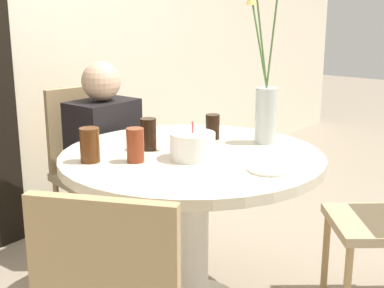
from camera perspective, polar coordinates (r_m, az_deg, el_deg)
The scene contains 11 objects.
wall_back at distance 3.07m, azimuth -19.42°, elevation 13.48°, with size 8.00×0.05×2.60m.
dining_table at distance 2.26m, azimuth 0.00°, elevation -4.62°, with size 1.10×1.10×0.72m.
chair_left_flank at distance 2.99m, azimuth -10.84°, elevation -1.69°, with size 0.48×0.48×0.88m.
birthday_cake at distance 2.13m, azimuth 0.07°, elevation -0.18°, with size 0.18×0.18×0.15m.
flower_vase at distance 2.35m, azimuth 7.84°, elevation 5.69°, with size 0.22×0.21×0.79m.
side_plate at distance 2.01m, azimuth 8.32°, elevation -2.70°, with size 0.17×0.17×0.01m.
drink_glass_0 at distance 2.44m, azimuth 2.21°, elevation 1.85°, with size 0.06×0.06×0.11m.
drink_glass_1 at distance 2.12m, azimuth -10.86°, elevation -0.11°, with size 0.08×0.08×0.14m.
drink_glass_2 at distance 2.09m, azimuth -6.07°, elevation -0.12°, with size 0.07×0.07×0.13m.
drink_glass_3 at distance 2.26m, azimuth -4.68°, elevation 1.05°, with size 0.07×0.07×0.14m.
person_boy at distance 2.86m, azimuth -9.28°, elevation -2.45°, with size 0.34×0.24×1.04m.
Camera 1 is at (-1.68, -1.31, 1.32)m, focal length 50.00 mm.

